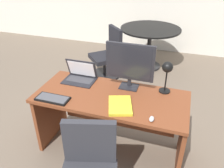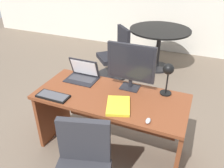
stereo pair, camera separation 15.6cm
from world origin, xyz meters
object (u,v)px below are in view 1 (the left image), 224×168
at_px(meeting_chair_near, 108,58).
at_px(keyboard, 53,99).
at_px(monitor, 130,63).
at_px(book, 120,105).
at_px(laptop, 81,74).
at_px(desk_lamp, 167,71).
at_px(mouse, 152,119).
at_px(meeting_table, 150,38).
at_px(desk, 112,110).

bearing_deg(meeting_chair_near, keyboard, -86.83).
xyz_separation_m(monitor, meeting_chair_near, (-0.78, 1.52, -0.68)).
distance_m(book, meeting_chair_near, 2.10).
bearing_deg(book, meeting_chair_near, 112.60).
xyz_separation_m(monitor, laptop, (-0.58, 0.00, -0.22)).
xyz_separation_m(keyboard, desk_lamp, (1.05, 0.48, 0.25)).
xyz_separation_m(monitor, keyboard, (-0.67, -0.47, -0.28)).
distance_m(keyboard, desk_lamp, 1.18).
xyz_separation_m(laptop, mouse, (0.91, -0.49, -0.05)).
height_order(laptop, keyboard, laptop).
bearing_deg(keyboard, meeting_chair_near, 93.17).
bearing_deg(laptop, meeting_table, 78.27).
height_order(laptop, book, laptop).
bearing_deg(desk_lamp, meeting_table, 103.73).
distance_m(keyboard, book, 0.69).
bearing_deg(meeting_table, desk, -89.95).
height_order(keyboard, desk_lamp, desk_lamp).
bearing_deg(mouse, meeting_table, 100.15).
xyz_separation_m(desk_lamp, book, (-0.37, -0.39, -0.24)).
distance_m(monitor, desk_lamp, 0.38).
height_order(book, meeting_chair_near, meeting_chair_near).
bearing_deg(laptop, meeting_chair_near, 97.60).
distance_m(desk, monitor, 0.56).
distance_m(desk, mouse, 0.61).
bearing_deg(meeting_table, desk_lamp, -76.27).
distance_m(desk, desk_lamp, 0.73).
relative_size(mouse, meeting_table, 0.07).
bearing_deg(keyboard, monitor, 35.38).
height_order(keyboard, mouse, mouse).
relative_size(laptop, meeting_table, 0.32).
bearing_deg(monitor, meeting_table, 93.65).
relative_size(desk, keyboard, 4.64).
bearing_deg(desk, meeting_table, 90.05).
xyz_separation_m(laptop, desk_lamp, (0.96, 0.01, 0.19)).
height_order(monitor, keyboard, monitor).
relative_size(monitor, desk_lamp, 1.43).
height_order(desk, monitor, monitor).
xyz_separation_m(mouse, desk_lamp, (0.05, 0.50, 0.24)).
xyz_separation_m(monitor, book, (0.01, -0.38, -0.27)).
height_order(meeting_table, meeting_chair_near, meeting_chair_near).
distance_m(mouse, book, 0.34).
bearing_deg(monitor, mouse, -55.92).
height_order(laptop, desk_lamp, desk_lamp).
bearing_deg(mouse, book, 160.70).
bearing_deg(meeting_table, monitor, -86.35).
bearing_deg(book, desk, 125.36).
height_order(desk, meeting_chair_near, meeting_chair_near).
bearing_deg(book, desk_lamp, 46.14).
xyz_separation_m(mouse, meeting_chair_near, (-1.11, 2.01, -0.41)).
xyz_separation_m(keyboard, meeting_chair_near, (-0.11, 1.99, -0.40)).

